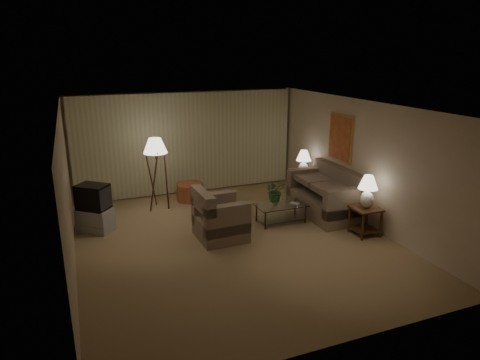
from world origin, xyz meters
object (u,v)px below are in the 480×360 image
Objects in this scene: side_table_far at (303,183)px; sofa at (324,196)px; side_table_near at (365,216)px; vase at (275,202)px; table_lamp_near at (368,189)px; armchair at (221,219)px; table_lamp_far at (304,161)px; coffee_table at (281,210)px; floor_lamp at (157,172)px; ottoman at (190,192)px; tv_cabinet at (95,220)px; crt_tv at (93,197)px.

sofa is at bearing -96.84° from side_table_far.
side_table_far is (0.15, 1.25, -0.05)m from sofa.
vase is at bearing 139.47° from side_table_near.
table_lamp_near is at bearing -90.00° from side_table_far.
table_lamp_far is at bearing -61.48° from armchair.
vase is at bearing -180.00° from coffee_table.
floor_lamp reaches higher than ottoman.
tv_cabinet is at bearing -153.78° from ottoman.
side_table_far is 1.99m from vase.
crt_tv is 2.72m from ottoman.
table_lamp_far reaches higher than sofa.
table_lamp_near reaches higher than crt_tv.
side_table_near reaches higher than ottoman.
floor_lamp reaches higher than table_lamp_far.
ottoman is at bearing 129.14° from side_table_near.
coffee_table is (-1.31, 1.25, -0.14)m from side_table_near.
sofa is at bearing -83.27° from armchair.
sofa is 3.11× the size of table_lamp_far.
sofa is at bearing -26.83° from floor_lamp.
table_lamp_far reaches higher than crt_tv.
table_lamp_near is at bearing -50.86° from ottoman.
armchair is at bearing -68.64° from floor_lamp.
side_table_far reaches higher than coffee_table.
floor_lamp is 1.16m from ottoman.
floor_lamp is 2.95m from vase.
table_lamp_near is at bearing 16.22° from tv_cabinet.
table_lamp_far is (0.15, 1.25, 0.55)m from sofa.
floor_lamp is at bearing 19.84° from armchair.
ottoman is (-2.81, 3.45, -0.78)m from table_lamp_near.
crt_tv is at bearing 0.00° from tv_cabinet.
table_lamp_far reaches higher than ottoman.
floor_lamp reaches higher than coffee_table.
side_table_near is 4.87m from floor_lamp.
floor_lamp is at bearing 139.59° from side_table_near.
side_table_near is 2.60m from side_table_far.
tv_cabinet is at bearing -176.34° from table_lamp_far.
table_lamp_far reaches higher than side_table_near.
table_lamp_far is (0.00, 0.00, 0.60)m from side_table_far.
sofa is 3.41× the size of side_table_far.
armchair is 0.59× the size of floor_lamp.
side_table_near is 3.69× the size of vase.
table_lamp_far reaches higher than side_table_far.
ottoman is 4.12× the size of vase.
coffee_table is at bearing 25.11° from tv_cabinet.
side_table_far is 2.93m from ottoman.
coffee_table is 4.02m from tv_cabinet.
armchair is 2.49m from ottoman.
ottoman is at bearing 65.99° from crt_tv.
crt_tv is at bearing 156.44° from table_lamp_near.
floor_lamp reaches higher than armchair.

